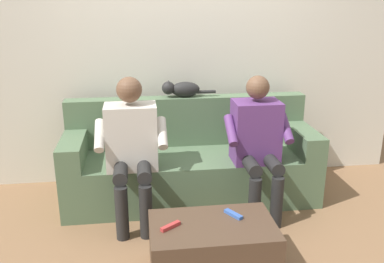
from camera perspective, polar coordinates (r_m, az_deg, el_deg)
ground_plane at (r=3.32m, az=1.46°, el=-14.22°), size 8.00×8.00×0.00m
back_wall at (r=4.04m, az=-1.15°, el=12.60°), size 4.32×0.06×2.77m
couch at (r=3.82m, az=-0.21°, el=-4.48°), size 2.21×0.73×0.88m
coffee_table at (r=2.88m, az=2.79°, el=-15.51°), size 0.82×0.51×0.35m
person_left_seated at (r=3.49m, az=8.88°, el=-0.86°), size 0.53×0.56×1.16m
person_right_seated at (r=3.34m, az=-8.23°, el=-1.54°), size 0.56×0.55×1.18m
cat_on_backrest at (r=3.84m, az=-1.46°, el=5.80°), size 0.50×0.13×0.15m
remote_blue at (r=2.89m, az=5.65°, el=-11.14°), size 0.11×0.14×0.02m
remote_red at (r=2.74m, az=-2.94°, el=-12.74°), size 0.14×0.11×0.02m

